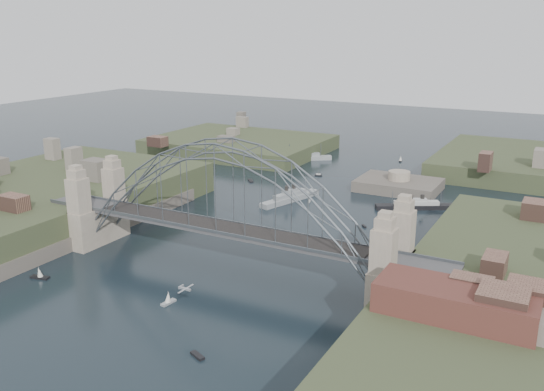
{
  "coord_description": "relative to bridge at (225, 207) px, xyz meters",
  "views": [
    {
      "loc": [
        55.69,
        -84.93,
        43.8
      ],
      "look_at": [
        0.0,
        18.0,
        10.0
      ],
      "focal_mm": 38.6,
      "sensor_mm": 36.0,
      "label": 1
    }
  ],
  "objects": [
    {
      "name": "ground",
      "position": [
        0.0,
        0.0,
        -12.32
      ],
      "size": [
        500.0,
        500.0,
        0.0
      ],
      "primitive_type": "plane",
      "color": "black",
      "rests_on": "ground"
    },
    {
      "name": "bridge",
      "position": [
        0.0,
        0.0,
        0.0
      ],
      "size": [
        84.0,
        13.8,
        24.6
      ],
      "color": "#48474A",
      "rests_on": "ground"
    },
    {
      "name": "shore_west",
      "position": [
        -57.32,
        0.0,
        -10.35
      ],
      "size": [
        50.5,
        90.0,
        12.0
      ],
      "color": "#374125",
      "rests_on": "ground"
    },
    {
      "name": "headland_nw",
      "position": [
        -55.0,
        95.0,
        -11.82
      ],
      "size": [
        60.0,
        45.0,
        9.0
      ],
      "primitive_type": "cube",
      "color": "#374125",
      "rests_on": "ground"
    },
    {
      "name": "fort_island",
      "position": [
        12.0,
        70.0,
        -12.66
      ],
      "size": [
        22.0,
        16.0,
        9.4
      ],
      "color": "#544D44",
      "rests_on": "ground"
    },
    {
      "name": "wharf_shed",
      "position": [
        44.0,
        -14.0,
        -2.32
      ],
      "size": [
        20.0,
        8.0,
        4.0
      ],
      "primitive_type": "cube",
      "color": "#592D26",
      "rests_on": "shore_east"
    },
    {
      "name": "naval_cruiser_near",
      "position": [
        -9.76,
        46.0,
        -11.4
      ],
      "size": [
        8.15,
        19.72,
        5.94
      ],
      "color": "#979C9F",
      "rests_on": "ground"
    },
    {
      "name": "naval_cruiser_far",
      "position": [
        -27.28,
        92.12,
        -11.37
      ],
      "size": [
        16.12,
        12.78,
        6.13
      ],
      "color": "#979C9F",
      "rests_on": "ground"
    },
    {
      "name": "ocean_liner",
      "position": [
        21.0,
        55.04,
        -11.55
      ],
      "size": [
        19.02,
        12.36,
        4.98
      ],
      "color": "black",
      "rests_on": "ground"
    },
    {
      "name": "aeroplane",
      "position": [
        5.3,
        -19.72,
        -6.73
      ],
      "size": [
        1.93,
        3.65,
        0.53
      ],
      "color": "#B0B3B8"
    },
    {
      "name": "small_boat_a",
      "position": [
        -17.51,
        20.19,
        -12.04
      ],
      "size": [
        2.61,
        0.97,
        1.43
      ],
      "color": "#B9B9B5",
      "rests_on": "ground"
    },
    {
      "name": "small_boat_b",
      "position": [
        14.28,
        35.74,
        -12.17
      ],
      "size": [
        1.48,
        1.6,
        0.45
      ],
      "color": "#B9B9B5",
      "rests_on": "ground"
    },
    {
      "name": "small_boat_c",
      "position": [
        -0.93,
        -16.13,
        -11.54
      ],
      "size": [
        1.28,
        2.93,
        2.38
      ],
      "color": "#B9B9B5",
      "rests_on": "ground"
    },
    {
      "name": "small_boat_d",
      "position": [
        30.18,
        41.19,
        -11.39
      ],
      "size": [
        1.05,
        2.08,
        2.38
      ],
      "color": "#B9B9B5",
      "rests_on": "ground"
    },
    {
      "name": "small_boat_e",
      "position": [
        -29.24,
        58.76,
        -12.17
      ],
      "size": [
        3.13,
        3.45,
        0.45
      ],
      "color": "#B9B9B5",
      "rests_on": "ground"
    },
    {
      "name": "small_boat_f",
      "position": [
        -5.02,
        47.63,
        -12.03
      ],
      "size": [
        0.89,
        1.66,
        1.43
      ],
      "color": "#B9B9B5",
      "rests_on": "ground"
    },
    {
      "name": "small_boat_g",
      "position": [
        12.69,
        -27.11,
        -12.17
      ],
      "size": [
        2.69,
        1.76,
        0.45
      ],
      "color": "#B9B9B5",
      "rests_on": "ground"
    },
    {
      "name": "small_boat_h",
      "position": [
        -14.28,
        74.2,
        -12.04
      ],
      "size": [
        2.36,
        1.44,
        1.43
      ],
      "color": "#B9B9B5",
      "rests_on": "ground"
    },
    {
      "name": "small_boat_i",
      "position": [
        34.43,
        17.36,
        -12.17
      ],
      "size": [
        2.75,
        0.92,
        0.45
      ],
      "color": "#B9B9B5",
      "rests_on": "ground"
    },
    {
      "name": "small_boat_j",
      "position": [
        -27.75,
        -19.18,
        -11.65
      ],
      "size": [
        3.67,
        1.88,
        2.38
      ],
      "color": "#B9B9B5",
      "rests_on": "ground"
    },
    {
      "name": "small_boat_k",
      "position": [
        2.09,
        105.53,
        -11.42
      ],
      "size": [
        1.13,
        2.24,
        2.38
      ],
      "color": "#B9B9B5",
      "rests_on": "ground"
    },
    {
      "name": "small_boat_l",
      "position": [
        -37.64,
        31.63,
        -12.17
      ],
      "size": [
        2.44,
        1.18,
        0.45
      ],
      "color": "#B9B9B5",
      "rests_on": "ground"
    }
  ]
}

